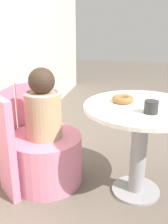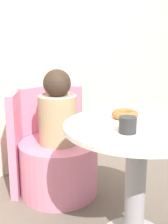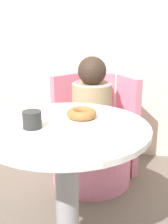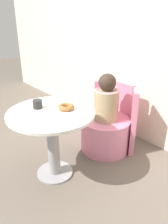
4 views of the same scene
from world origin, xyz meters
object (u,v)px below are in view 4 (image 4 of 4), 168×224
(child_figure, at_px, (107,100))
(donut, at_px, (66,107))
(cup, at_px, (37,104))
(tub_chair, at_px, (105,134))
(round_table, at_px, (52,129))

(child_figure, height_order, donut, child_figure)
(donut, bearing_deg, child_figure, 94.72)
(child_figure, height_order, cup, child_figure)
(donut, bearing_deg, tub_chair, 94.72)
(round_table, xyz_separation_m, donut, (0.04, 0.12, 0.18))
(donut, xyz_separation_m, cup, (-0.18, -0.17, 0.02))
(round_table, bearing_deg, child_figure, 90.05)
(round_table, relative_size, donut, 5.27)
(tub_chair, xyz_separation_m, child_figure, (0.00, -0.00, 0.40))
(tub_chair, relative_size, cup, 6.49)
(cup, bearing_deg, round_table, 19.54)
(round_table, height_order, child_figure, child_figure)
(cup, bearing_deg, donut, 44.04)
(round_table, height_order, cup, cup)
(tub_chair, relative_size, child_figure, 1.08)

